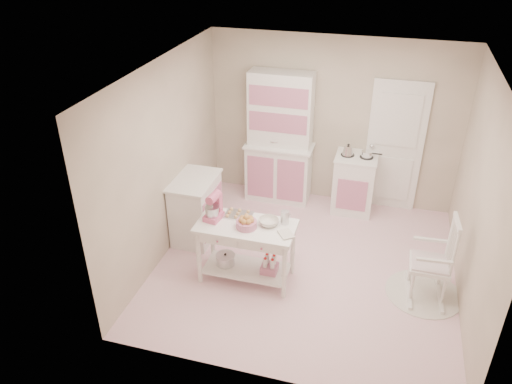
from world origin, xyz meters
TOP-DOWN VIEW (x-y plane):
  - room_shell at (0.00, 0.00)m, footprint 3.84×3.84m
  - door at (0.95, 1.87)m, footprint 0.82×0.05m
  - hutch at (-0.77, 1.66)m, footprint 1.06×0.50m
  - stove at (0.43, 1.61)m, footprint 0.62×0.57m
  - base_cabinet at (-1.63, 0.27)m, footprint 0.54×0.84m
  - lace_rug at (1.50, -0.16)m, footprint 0.92×0.92m
  - rocking_chair at (1.50, -0.16)m, footprint 0.53×0.75m
  - work_table at (-0.68, -0.45)m, footprint 1.20×0.60m
  - stand_mixer at (-1.10, -0.43)m, footprint 0.24×0.31m
  - cookie_tray at (-0.83, -0.27)m, footprint 0.34×0.24m
  - bread_basket at (-0.66, -0.50)m, footprint 0.25×0.25m
  - mixing_bowl at (-0.42, -0.37)m, footprint 0.25×0.25m
  - metal_pitcher at (-0.24, -0.29)m, footprint 0.10×0.10m
  - recipe_book at (-0.23, -0.57)m, footprint 0.24×0.25m

SIDE VIEW (x-z plane):
  - lace_rug at x=1.50m, z-range 0.00..0.01m
  - work_table at x=-0.68m, z-range 0.00..0.80m
  - stove at x=0.43m, z-range 0.00..0.92m
  - base_cabinet at x=-1.63m, z-range 0.00..0.92m
  - rocking_chair at x=1.50m, z-range 0.00..1.10m
  - cookie_tray at x=-0.83m, z-range 0.80..0.82m
  - recipe_book at x=-0.23m, z-range 0.80..0.82m
  - mixing_bowl at x=-0.42m, z-range 0.80..0.88m
  - bread_basket at x=-0.66m, z-range 0.80..0.89m
  - metal_pitcher at x=-0.24m, z-range 0.80..0.97m
  - stand_mixer at x=-1.10m, z-range 0.80..1.14m
  - door at x=0.95m, z-range 0.00..2.04m
  - hutch at x=-0.77m, z-range 0.00..2.08m
  - room_shell at x=0.00m, z-range 0.34..2.96m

